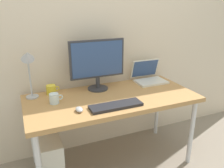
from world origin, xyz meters
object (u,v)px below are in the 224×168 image
Objects in this scene: laptop at (148,76)px; coffee_mug at (51,90)px; desk at (112,102)px; computer_tower at (51,159)px; desk_lamp at (28,63)px; monitor at (97,62)px; glass_cup at (54,98)px; mouse at (79,109)px; keyboard at (116,106)px.

laptop is 2.59× the size of coffee_mug.
desk reaches higher than computer_tower.
coffee_mug is at bearing 71.30° from computer_tower.
desk_lamp is 0.34m from coffee_mug.
monitor is 0.54m from glass_cup.
desk is 0.41m from mouse.
coffee_mug is at bearing 16.45° from desk_lamp.
computer_tower is at bearing 142.19° from mouse.
computer_tower is at bearing -70.42° from desk_lamp.
mouse is at bearing -57.00° from glass_cup.
monitor is at bearing 22.69° from computer_tower.
glass_cup reaches higher than keyboard.
keyboard is at bearing -141.77° from laptop.
coffee_mug reaches higher than computer_tower.
monitor is 0.57m from mouse.
computer_tower is (-1.12, -0.24, -0.57)m from laptop.
mouse is at bearing -37.81° from computer_tower.
laptop reaches higher than mouse.
desk is 3.37× the size of desk_lamp.
laptop is at bearing 12.26° from computer_tower.
laptop is at bearing 10.54° from glass_cup.
keyboard is (-0.59, -0.46, -0.05)m from laptop.
glass_cup is 0.27× the size of computer_tower.
computer_tower is at bearing -167.74° from laptop.
keyboard is (0.61, -0.44, -0.31)m from desk_lamp.
desk_lamp is at bearing 109.58° from computer_tower.
laptop is at bearing 25.61° from mouse.
glass_cup is at bearing 174.15° from desk.
mouse is 0.21× the size of computer_tower.
keyboard is at bearing -104.63° from desk.
coffee_mug is at bearing 131.66° from keyboard.
computer_tower is at bearing -148.73° from glass_cup.
glass_cup is (-0.45, 0.27, 0.03)m from keyboard.
mouse is (0.31, -0.41, -0.31)m from desk_lamp.
monitor is 5.96× the size of mouse.
desk is 0.24m from keyboard.
laptop is at bearing 1.93° from monitor.
desk_lamp reaches higher than keyboard.
monitor is 1.22× the size of keyboard.
mouse is (-0.30, -0.41, -0.26)m from monitor.
desk_lamp is at bearing -163.55° from coffee_mug.
computer_tower is (-0.23, 0.18, -0.53)m from mouse.
laptop is 1.03m from coffee_mug.
keyboard is at bearing -22.33° from computer_tower.
laptop is 0.75m from keyboard.
coffee_mug is (-0.50, 0.28, 0.10)m from desk.
computer_tower is (-0.54, -0.22, -0.79)m from monitor.
monitor is 0.63m from laptop.
coffee_mug is (-1.03, 0.03, -0.01)m from laptop.
monitor is 1.28× the size of computer_tower.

